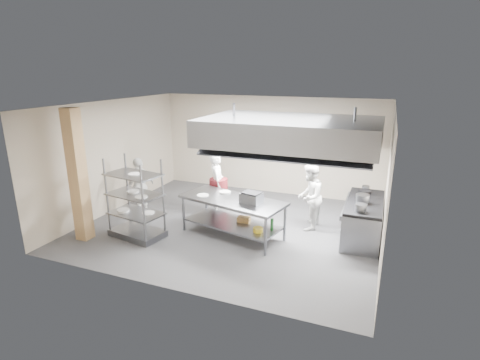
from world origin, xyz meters
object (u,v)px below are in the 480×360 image
at_px(island, 233,217).
at_px(cooking_range, 363,221).
at_px(pass_rack, 135,198).
at_px(chef_plating, 140,186).
at_px(chef_line, 309,197).
at_px(stockpot, 362,199).
at_px(chef_head, 217,184).
at_px(griddle, 252,198).

distance_m(island, cooking_range, 3.03).
distance_m(pass_rack, chef_plating, 1.45).
relative_size(cooking_range, chef_line, 1.22).
distance_m(island, chef_plating, 2.87).
bearing_deg(island, stockpot, 29.35).
distance_m(island, pass_rack, 2.28).
bearing_deg(stockpot, chef_plating, -175.38).
relative_size(island, chef_head, 1.42).
height_order(pass_rack, chef_plating, pass_rack).
bearing_deg(island, chef_plating, -174.78).
height_order(cooking_range, chef_plating, chef_plating).
distance_m(chef_head, stockpot, 3.67).
relative_size(island, pass_rack, 1.31).
bearing_deg(chef_line, stockpot, 80.85).
xyz_separation_m(pass_rack, griddle, (2.56, 0.78, 0.09)).
xyz_separation_m(chef_head, stockpot, (3.66, -0.21, 0.14)).
xyz_separation_m(chef_line, griddle, (-1.08, -1.14, 0.20)).
bearing_deg(pass_rack, island, 31.93).
distance_m(chef_line, chef_plating, 4.45).
relative_size(island, chef_line, 1.50).
bearing_deg(island, cooking_range, 32.11).
bearing_deg(chef_line, griddle, -41.61).
distance_m(island, stockpot, 2.97).
bearing_deg(griddle, pass_rack, -150.48).
height_order(cooking_range, chef_head, chef_head).
xyz_separation_m(cooking_range, stockpot, (-0.06, -0.17, 0.58)).
bearing_deg(pass_rack, stockpot, 28.59).
distance_m(island, chef_head, 1.42).
relative_size(pass_rack, chef_line, 1.14).
height_order(cooking_range, chef_line, chef_line).
relative_size(pass_rack, chef_head, 1.08).
bearing_deg(chef_head, pass_rack, 123.36).
xyz_separation_m(griddle, stockpot, (2.30, 0.90, -0.02)).
height_order(chef_line, stockpot, chef_line).
xyz_separation_m(island, chef_plating, (-2.83, 0.38, 0.32)).
xyz_separation_m(island, chef_line, (1.57, 1.07, 0.36)).
bearing_deg(griddle, cooking_range, 36.90).
relative_size(griddle, stockpot, 1.52).
xyz_separation_m(pass_rack, chef_plating, (-0.76, 1.23, -0.15)).
bearing_deg(cooking_range, chef_line, 176.98).
height_order(chef_plating, stockpot, chef_plating).
height_order(griddle, stockpot, griddle).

